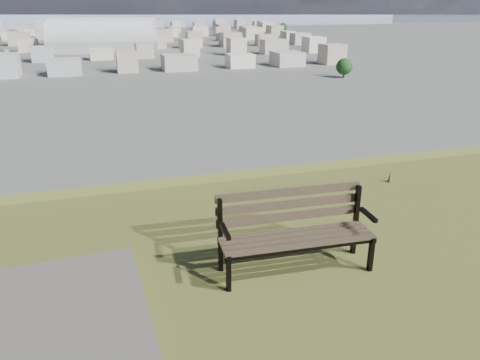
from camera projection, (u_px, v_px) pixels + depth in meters
name	position (u px, v px, depth m)	size (l,w,h in m)	color
park_bench	(294.00, 227.00, 4.87)	(1.63, 0.60, 0.84)	#493D2A
grass_tufts	(396.00, 352.00, 3.65)	(12.49, 7.38, 0.28)	brown
arena	(104.00, 41.00, 268.84)	(63.05, 37.72, 24.88)	#B8B7B3
city_blocks	(92.00, 34.00, 363.54)	(395.00, 361.00, 7.00)	beige
city_trees	(49.00, 41.00, 288.49)	(406.52, 387.20, 9.98)	#38251C
bay_water	(89.00, 18.00, 815.89)	(2400.00, 700.00, 0.12)	#929FBB
far_hills	(63.00, 2.00, 1238.78)	(2050.00, 340.00, 60.00)	#8C93AD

